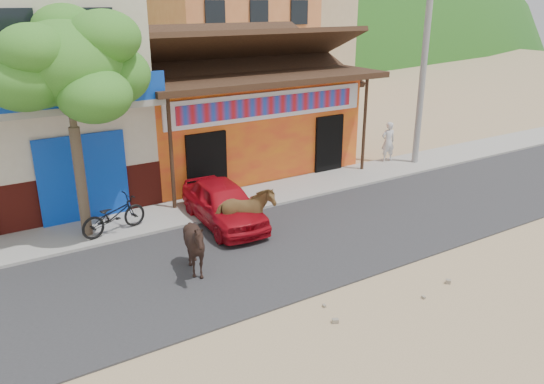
{
  "coord_description": "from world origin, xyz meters",
  "views": [
    {
      "loc": [
        -7.32,
        -8.18,
        6.17
      ],
      "look_at": [
        -0.36,
        3.0,
        1.4
      ],
      "focal_mm": 35.0,
      "sensor_mm": 36.0,
      "label": 1
    }
  ],
  "objects_px": {
    "scooter": "(114,215)",
    "pedestrian": "(388,142)",
    "tree": "(74,127)",
    "cow_dark": "(196,246)",
    "utility_pole": "(424,59)",
    "cow_tan": "(244,214)",
    "red_car": "(223,203)"
  },
  "relations": [
    {
      "from": "utility_pole",
      "to": "cow_dark",
      "type": "height_order",
      "value": "utility_pole"
    },
    {
      "from": "tree",
      "to": "cow_tan",
      "type": "relative_size",
      "value": 3.6
    },
    {
      "from": "pedestrian",
      "to": "red_car",
      "type": "bearing_deg",
      "value": 26.5
    },
    {
      "from": "cow_dark",
      "to": "tree",
      "type": "bearing_deg",
      "value": 171.77
    },
    {
      "from": "cow_tan",
      "to": "pedestrian",
      "type": "bearing_deg",
      "value": -52.54
    },
    {
      "from": "cow_tan",
      "to": "red_car",
      "type": "bearing_deg",
      "value": 17.76
    },
    {
      "from": "tree",
      "to": "scooter",
      "type": "height_order",
      "value": "tree"
    },
    {
      "from": "red_car",
      "to": "scooter",
      "type": "height_order",
      "value": "red_car"
    },
    {
      "from": "scooter",
      "to": "pedestrian",
      "type": "relative_size",
      "value": 1.21
    },
    {
      "from": "cow_tan",
      "to": "red_car",
      "type": "xyz_separation_m",
      "value": [
        -0.03,
        1.16,
        -0.07
      ]
    },
    {
      "from": "cow_dark",
      "to": "pedestrian",
      "type": "xyz_separation_m",
      "value": [
        10.28,
        4.45,
        0.14
      ]
    },
    {
      "from": "cow_dark",
      "to": "pedestrian",
      "type": "relative_size",
      "value": 0.93
    },
    {
      "from": "utility_pole",
      "to": "cow_dark",
      "type": "xyz_separation_m",
      "value": [
        -11.12,
        -3.75,
        -3.35
      ]
    },
    {
      "from": "scooter",
      "to": "pedestrian",
      "type": "distance_m",
      "value": 11.33
    },
    {
      "from": "cow_tan",
      "to": "pedestrian",
      "type": "height_order",
      "value": "pedestrian"
    },
    {
      "from": "tree",
      "to": "cow_dark",
      "type": "relative_size",
      "value": 4.09
    },
    {
      "from": "cow_tan",
      "to": "pedestrian",
      "type": "distance_m",
      "value": 8.92
    },
    {
      "from": "tree",
      "to": "pedestrian",
      "type": "relative_size",
      "value": 3.8
    },
    {
      "from": "cow_tan",
      "to": "scooter",
      "type": "height_order",
      "value": "cow_tan"
    },
    {
      "from": "utility_pole",
      "to": "tree",
      "type": "bearing_deg",
      "value": -179.1
    },
    {
      "from": "utility_pole",
      "to": "scooter",
      "type": "height_order",
      "value": "utility_pole"
    },
    {
      "from": "tree",
      "to": "pedestrian",
      "type": "bearing_deg",
      "value": 4.3
    },
    {
      "from": "red_car",
      "to": "cow_tan",
      "type": "bearing_deg",
      "value": -85.09
    },
    {
      "from": "tree",
      "to": "cow_dark",
      "type": "distance_m",
      "value": 4.57
    },
    {
      "from": "cow_tan",
      "to": "cow_dark",
      "type": "height_order",
      "value": "cow_dark"
    },
    {
      "from": "utility_pole",
      "to": "scooter",
      "type": "xyz_separation_m",
      "value": [
        -12.11,
        -0.47,
        -3.5
      ]
    },
    {
      "from": "red_car",
      "to": "cow_dark",
      "type": "bearing_deg",
      "value": -125.61
    },
    {
      "from": "scooter",
      "to": "pedestrian",
      "type": "xyz_separation_m",
      "value": [
        11.27,
        1.17,
        0.29
      ]
    },
    {
      "from": "utility_pole",
      "to": "red_car",
      "type": "relative_size",
      "value": 2.15
    },
    {
      "from": "red_car",
      "to": "pedestrian",
      "type": "xyz_separation_m",
      "value": [
        8.35,
        2.06,
        0.24
      ]
    },
    {
      "from": "tree",
      "to": "utility_pole",
      "type": "height_order",
      "value": "utility_pole"
    },
    {
      "from": "pedestrian",
      "to": "scooter",
      "type": "bearing_deg",
      "value": 18.56
    }
  ]
}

